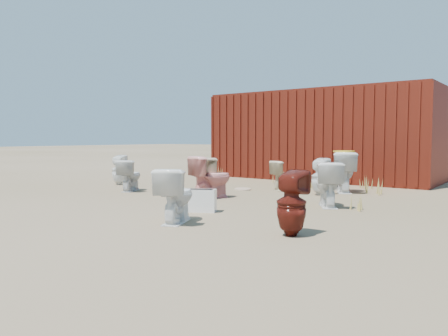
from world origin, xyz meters
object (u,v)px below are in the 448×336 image
Objects in this scene: shipping_container at (324,136)px; toilet_front_a at (130,176)px; toilet_back_beige_right at (286,176)px; loose_tank at (200,200)px; toilet_back_beige_left at (207,177)px; toilet_front_e at (328,184)px; toilet_back_e at (320,177)px; toilet_back_a at (119,170)px; toilet_front_c at (176,195)px; toilet_front_maroon at (292,203)px; toilet_front_pink at (211,177)px; toilet_back_yellowlid at (344,172)px.

toilet_front_a is (-2.07, -5.19, -0.87)m from shipping_container.
toilet_back_beige_right reaches higher than loose_tank.
toilet_back_beige_left is 1.89m from toilet_back_beige_right.
toilet_front_e is at bearing 148.58° from toilet_back_beige_left.
toilet_back_e reaches higher than toilet_front_a.
toilet_front_e is 5.44m from toilet_back_a.
toilet_front_a is 3.71m from toilet_front_c.
toilet_front_maroon reaches higher than toilet_back_beige_right.
shipping_container is 8.33× the size of toilet_back_a.
toilet_back_yellowlid reaches higher than toilet_front_pink.
toilet_front_e is at bearing 23.23° from loose_tank.
shipping_container is 3.22m from toilet_back_beige_right.
toilet_front_e is (4.23, 0.57, 0.04)m from toilet_front_a.
toilet_back_yellowlid reaches higher than toilet_front_maroon.
loose_tank is (-0.84, -3.66, -0.25)m from toilet_back_yellowlid.
toilet_back_yellowlid reaches higher than toilet_front_c.
toilet_front_c is at bearing 129.39° from toilet_back_a.
toilet_back_e is (1.44, -3.35, -0.83)m from shipping_container.
shipping_container is 8.14× the size of toilet_back_e.
toilet_back_beige_left is (1.80, 0.40, 0.05)m from toilet_front_a.
toilet_back_beige_right is at bearing -165.80° from toilet_front_a.
toilet_front_c and toilet_back_e have the same top height.
toilet_front_e is at bearing -64.91° from shipping_container.
toilet_back_yellowlid is (1.64, -2.62, -0.78)m from shipping_container.
toilet_back_e is at bearing -170.40° from toilet_back_beige_right.
toilet_front_pink is at bearing 94.75° from loose_tank.
toilet_back_beige_left is at bearing -37.46° from toilet_front_maroon.
shipping_container is at bearing 69.84° from loose_tank.
toilet_back_beige_right is at bearing 67.68° from loose_tank.
toilet_front_c reaches higher than toilet_front_a.
toilet_back_yellowlid is at bearing 49.63° from loose_tank.
toilet_back_beige_right is (2.58, 2.13, -0.01)m from toilet_front_a.
toilet_front_pink is at bearing -22.76° from toilet_front_e.
toilet_front_maroon is at bearing -68.49° from shipping_container.
toilet_front_pink is 2.21m from toilet_front_e.
toilet_back_a is 4.45m from loose_tank.
toilet_front_maroon is at bearing 164.76° from toilet_front_pink.
toilet_front_pink is 1.08× the size of toilet_back_e.
toilet_front_maroon is 1.04× the size of toilet_back_e.
toilet_front_pink is 1.08× the size of toilet_front_c.
toilet_front_pink is 0.94× the size of toilet_back_yellowlid.
toilet_front_c is at bearing 123.24° from toilet_front_a.
toilet_front_c reaches higher than loose_tank.
toilet_front_c is at bearing 55.70° from toilet_back_yellowlid.
toilet_front_pink is at bearing 47.35° from toilet_back_e.
shipping_container is at bearing -53.76° from toilet_back_beige_right.
toilet_back_a is at bearing 11.26° from toilet_front_pink.
toilet_back_e is (1.72, 1.43, -0.01)m from toilet_back_beige_left.
toilet_front_e reaches higher than loose_tank.
toilet_front_e is (-0.56, 2.29, -0.01)m from toilet_front_maroon.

